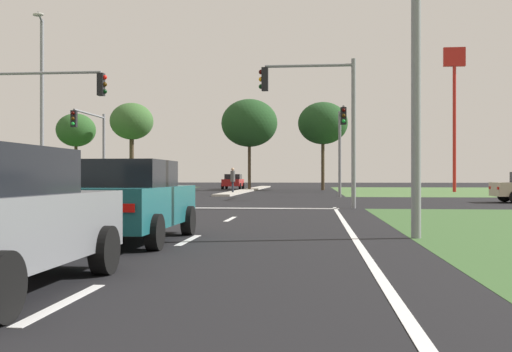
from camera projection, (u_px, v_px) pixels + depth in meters
name	position (u px, v px, depth m)	size (l,w,h in m)	color
ground_plane	(200.00, 201.00, 31.48)	(200.00, 200.00, 0.00)	black
median_island_near	(27.00, 234.00, 12.57)	(1.20, 22.00, 0.14)	#ADA89E
median_island_far	(250.00, 190.00, 56.37)	(1.20, 36.00, 0.14)	#ADA89E
lane_dash_near	(64.00, 303.00, 6.03)	(0.14, 2.00, 0.01)	silver
lane_dash_second	(188.00, 240.00, 12.00)	(0.14, 2.00, 0.01)	silver
lane_dash_third	(230.00, 219.00, 17.97)	(0.14, 2.00, 0.01)	silver
edge_line_right	(353.00, 236.00, 12.90)	(0.14, 24.00, 0.01)	silver
stop_bar_near	(259.00, 208.00, 24.15)	(6.40, 0.50, 0.01)	silver
crosswalk_bar_near	(38.00, 205.00, 26.93)	(0.70, 2.80, 0.01)	silver
crosswalk_bar_second	(62.00, 205.00, 26.82)	(0.70, 2.80, 0.01)	silver
crosswalk_bar_third	(87.00, 205.00, 26.71)	(0.70, 2.80, 0.01)	silver
crosswalk_bar_fourth	(112.00, 205.00, 26.60)	(0.70, 2.80, 0.01)	silver
crosswalk_bar_fifth	(137.00, 205.00, 26.48)	(0.70, 2.80, 0.01)	silver
car_red_near	(233.00, 181.00, 61.80)	(2.00, 4.34, 1.55)	#A31919
car_teal_second	(129.00, 200.00, 11.78)	(1.99, 4.37, 1.60)	#19565B
traffic_signal_far_right	(341.00, 135.00, 35.42)	(0.32, 5.11, 5.37)	gray
traffic_signal_far_left	(93.00, 137.00, 36.86)	(0.32, 5.20, 5.36)	gray
traffic_signal_near_left	(35.00, 111.00, 25.49)	(5.00, 0.32, 5.95)	gray
traffic_signal_near_right	(320.00, 107.00, 24.31)	(3.95, 0.32, 6.06)	gray
street_lamp_second	(42.00, 100.00, 30.98)	(0.98, 1.92, 9.48)	gray
pedestrian_at_median	(233.00, 177.00, 44.12)	(0.34, 0.34, 1.81)	#232833
fastfood_pole_sign	(454.00, 87.00, 50.26)	(1.80, 0.40, 12.17)	red
treeline_near	(76.00, 130.00, 62.73)	(4.09, 4.09, 7.93)	#423323
treeline_second	(132.00, 122.00, 61.41)	(4.43, 4.43, 8.87)	#423323
treeline_third	(249.00, 123.00, 55.61)	(5.22, 5.22, 8.51)	#423323
treeline_fourth	(323.00, 123.00, 57.06)	(4.75, 4.75, 8.42)	#423323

